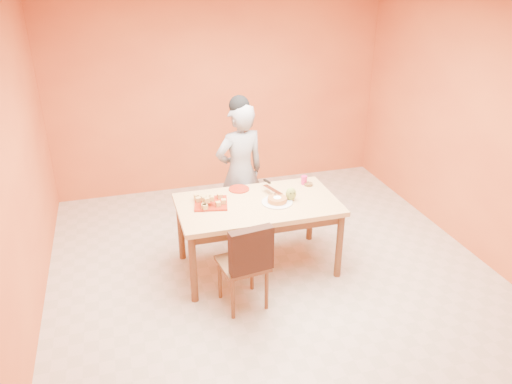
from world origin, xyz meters
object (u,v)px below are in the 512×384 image
object	(u,v)px
dining_table	(258,211)
person	(240,172)
egg_ornament	(291,194)
magenta_glass	(304,180)
red_dinner_plate	(239,189)
checker_tin	(308,184)
sponge_cake	(277,200)
dining_chair	(243,262)
pastry_platter	(211,203)

from	to	relation	value
dining_table	person	bearing A→B (deg)	89.86
egg_ornament	magenta_glass	bearing A→B (deg)	67.02
red_dinner_plate	checker_tin	bearing A→B (deg)	-8.15
magenta_glass	dining_table	bearing A→B (deg)	-154.36
person	magenta_glass	bearing A→B (deg)	132.99
dining_table	egg_ornament	distance (m)	0.37
red_dinner_plate	egg_ornament	world-z (taller)	egg_ornament
red_dinner_plate	sponge_cake	xyz separation A→B (m)	(0.29, -0.41, 0.03)
dining_chair	sponge_cake	world-z (taller)	dining_chair
sponge_cake	magenta_glass	world-z (taller)	magenta_glass
egg_ornament	checker_tin	bearing A→B (deg)	59.31
person	pastry_platter	size ratio (longest dim) A/B	4.97
person	magenta_glass	size ratio (longest dim) A/B	17.04
person	pastry_platter	distance (m)	0.77
sponge_cake	magenta_glass	bearing A→B (deg)	39.85
dining_table	pastry_platter	bearing A→B (deg)	168.54
dining_chair	checker_tin	xyz separation A→B (m)	(0.95, 0.82, 0.30)
person	egg_ornament	xyz separation A→B (m)	(0.33, -0.75, 0.03)
pastry_platter	magenta_glass	size ratio (longest dim) A/B	3.43
person	pastry_platter	xyz separation A→B (m)	(-0.46, -0.61, -0.03)
person	checker_tin	xyz separation A→B (m)	(0.64, -0.46, -0.02)
sponge_cake	checker_tin	distance (m)	0.55
dining_chair	red_dinner_plate	xyz separation A→B (m)	(0.20, 0.92, 0.30)
dining_table	person	xyz separation A→B (m)	(0.00, 0.71, 0.13)
dining_chair	checker_tin	bearing A→B (deg)	32.77
person	magenta_glass	distance (m)	0.73
dining_table	pastry_platter	xyz separation A→B (m)	(-0.46, 0.09, 0.10)
red_dinner_plate	checker_tin	size ratio (longest dim) A/B	2.42
person	magenta_glass	world-z (taller)	person
red_dinner_plate	checker_tin	distance (m)	0.75
dining_chair	red_dinner_plate	size ratio (longest dim) A/B	4.14
egg_ornament	checker_tin	world-z (taller)	egg_ornament
dining_table	checker_tin	bearing A→B (deg)	20.84
dining_table	checker_tin	world-z (taller)	checker_tin
person	sponge_cake	distance (m)	0.79
dining_chair	egg_ornament	bearing A→B (deg)	31.56
checker_tin	dining_chair	bearing A→B (deg)	-139.27
egg_ornament	magenta_glass	distance (m)	0.43
red_dinner_plate	egg_ornament	bearing A→B (deg)	-41.84
person	egg_ornament	bearing A→B (deg)	101.46
dining_chair	pastry_platter	bearing A→B (deg)	94.80
sponge_cake	magenta_glass	distance (m)	0.55
sponge_cake	checker_tin	size ratio (longest dim) A/B	2.14
magenta_glass	sponge_cake	bearing A→B (deg)	-140.15
checker_tin	pastry_platter	bearing A→B (deg)	-172.19
pastry_platter	red_dinner_plate	bearing A→B (deg)	35.95
egg_ornament	magenta_glass	size ratio (longest dim) A/B	1.47
egg_ornament	person	bearing A→B (deg)	130.15
red_dinner_plate	egg_ornament	distance (m)	0.59
magenta_glass	dining_chair	bearing A→B (deg)	-136.63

